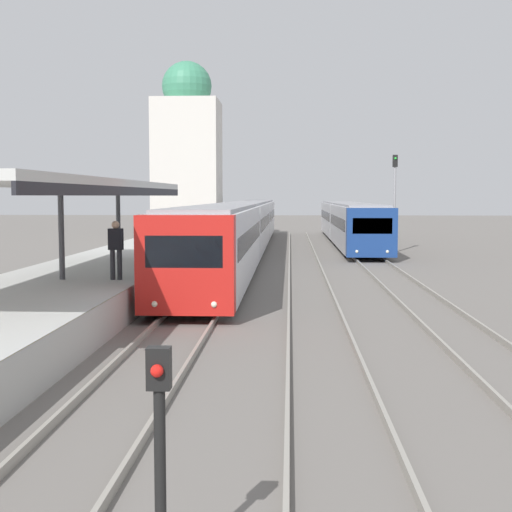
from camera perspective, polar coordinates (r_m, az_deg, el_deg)
The scene contains 7 objects.
platform_canopy at distance 20.82m, azimuth -15.27°, elevation 5.55°, with size 4.00×16.75×2.81m.
person_on_platform at distance 20.46m, azimuth -11.15°, elevation 0.76°, with size 0.40×0.22×1.66m.
train_near at distance 40.90m, azimuth -1.02°, elevation 2.49°, with size 2.56×45.84×2.95m.
train_far at distance 50.18m, azimuth 7.39°, elevation 2.82°, with size 2.52×29.26×2.84m.
signal_post_near at distance 6.26m, azimuth -7.71°, elevation -14.40°, with size 0.20×0.22×2.06m.
signal_mast_far at distance 42.39m, azimuth 11.03°, elevation 5.03°, with size 0.28×0.29×5.69m.
distant_domed_building at distance 56.19m, azimuth -5.51°, elevation 8.02°, with size 4.99×4.99×13.66m.
Camera 1 is at (2.68, -1.79, 3.32)m, focal length 50.00 mm.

